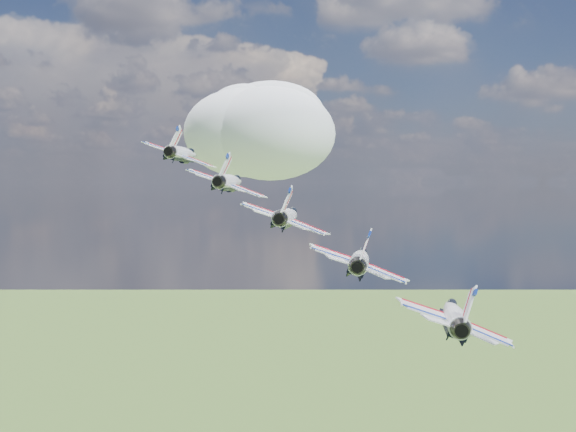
# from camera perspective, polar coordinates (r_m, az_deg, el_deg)

# --- Properties ---
(cloud_far) EXTENTS (59.11, 46.45, 23.22)m
(cloud_far) POSITION_cam_1_polar(r_m,az_deg,el_deg) (237.81, 0.19, 7.40)
(cloud_far) COLOR white
(jet_0) EXTENTS (11.50, 14.55, 6.82)m
(jet_0) POSITION_cam_1_polar(r_m,az_deg,el_deg) (93.92, -8.27, 4.90)
(jet_0) COLOR silver
(jet_1) EXTENTS (11.50, 14.55, 6.82)m
(jet_1) POSITION_cam_1_polar(r_m,az_deg,el_deg) (84.45, -4.57, 2.72)
(jet_1) COLOR white
(jet_2) EXTENTS (11.50, 14.55, 6.82)m
(jet_2) POSITION_cam_1_polar(r_m,az_deg,el_deg) (75.56, 0.00, 0.00)
(jet_2) COLOR white
(jet_3) EXTENTS (11.50, 14.55, 6.82)m
(jet_3) POSITION_cam_1_polar(r_m,az_deg,el_deg) (67.49, 5.73, -3.41)
(jet_3) COLOR white
(jet_4) EXTENTS (11.50, 14.55, 6.82)m
(jet_4) POSITION_cam_1_polar(r_m,az_deg,el_deg) (60.57, 12.95, -7.62)
(jet_4) COLOR white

